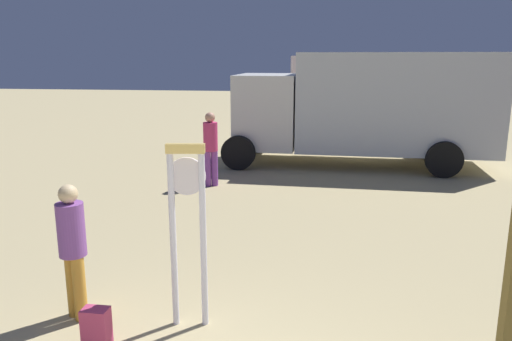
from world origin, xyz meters
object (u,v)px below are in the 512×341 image
object	(u,v)px
person_distant	(211,145)
backpack	(97,331)
box_truck_far	(366,89)
box_truck_near	(369,105)
standing_clock	(188,217)
person_near_clock	(73,245)

from	to	relation	value
person_distant	backpack	bearing A→B (deg)	-86.98
person_distant	box_truck_far	size ratio (longest dim) A/B	0.24
box_truck_far	person_distant	bearing A→B (deg)	-111.62
box_truck_near	box_truck_far	distance (m)	7.88
standing_clock	box_truck_near	world-z (taller)	box_truck_near
person_distant	box_truck_near	xyz separation A→B (m)	(3.72, 2.85, 0.71)
standing_clock	person_distant	world-z (taller)	standing_clock
person_distant	box_truck_far	xyz separation A→B (m)	(4.25, 10.72, 0.65)
person_distant	box_truck_far	world-z (taller)	box_truck_far
box_truck_far	box_truck_near	bearing A→B (deg)	-93.85
person_distant	box_truck_far	distance (m)	11.54
box_truck_near	standing_clock	bearing A→B (deg)	-106.34
person_distant	box_truck_near	size ratio (longest dim) A/B	0.24
standing_clock	backpack	world-z (taller)	standing_clock
standing_clock	box_truck_near	xyz separation A→B (m)	(2.58, 8.81, 0.41)
box_truck_near	backpack	bearing A→B (deg)	-109.58
standing_clock	backpack	xyz separation A→B (m)	(-0.79, -0.66, -1.02)
person_near_clock	box_truck_far	xyz separation A→B (m)	(4.42, 16.72, 0.72)
standing_clock	person_distant	xyz separation A→B (m)	(-1.13, 5.96, -0.30)
person_near_clock	person_distant	size ratio (longest dim) A/B	0.92
backpack	box_truck_near	distance (m)	10.15
person_near_clock	person_distant	world-z (taller)	person_distant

